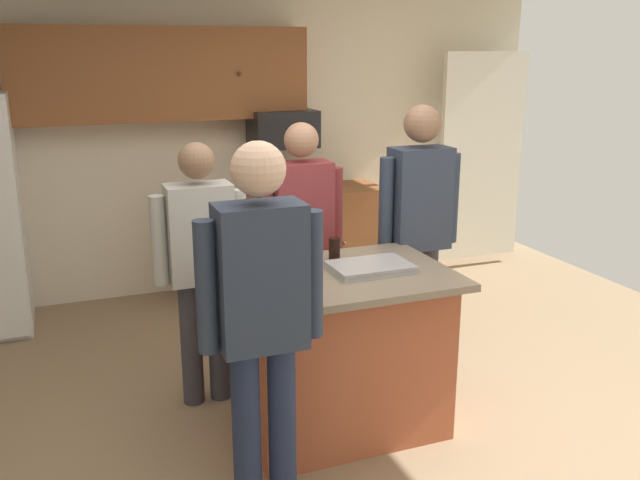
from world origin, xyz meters
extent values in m
plane|color=#937A5B|center=(0.00, 0.00, 0.00)|extent=(7.04, 7.04, 0.00)
cube|color=beige|center=(0.00, 2.80, 1.30)|extent=(6.40, 0.10, 2.60)
cube|color=white|center=(2.60, 2.40, 1.10)|extent=(0.90, 0.06, 2.00)
cube|color=brown|center=(-0.40, 2.60, 1.92)|extent=(2.40, 0.35, 0.75)
sphere|color=#4C3823|center=(0.20, 2.41, 1.93)|extent=(0.04, 0.04, 0.04)
cube|color=brown|center=(0.60, 2.48, 0.45)|extent=(1.80, 0.60, 0.90)
sphere|color=#4C3823|center=(1.05, 2.17, 0.45)|extent=(0.04, 0.04, 0.04)
cube|color=black|center=(0.60, 2.50, 1.45)|extent=(0.56, 0.40, 0.32)
cube|color=#AD5638|center=(0.11, 0.05, 0.45)|extent=(1.09, 0.75, 0.90)
cube|color=gray|center=(0.11, 0.05, 0.92)|extent=(1.23, 0.89, 0.04)
cylinder|color=#383842|center=(0.09, 0.84, 0.41)|extent=(0.13, 0.13, 0.82)
cylinder|color=#383842|center=(0.26, 0.84, 0.41)|extent=(0.13, 0.13, 0.82)
cube|color=maroon|center=(0.17, 0.84, 1.12)|extent=(0.38, 0.22, 0.61)
sphere|color=tan|center=(0.17, 0.84, 1.57)|extent=(0.22, 0.22, 0.22)
cylinder|color=maroon|center=(-0.07, 0.84, 1.11)|extent=(0.09, 0.09, 0.55)
cylinder|color=maroon|center=(0.41, 0.84, 1.11)|extent=(0.09, 0.09, 0.55)
cylinder|color=#383842|center=(-0.62, 0.64, 0.39)|extent=(0.13, 0.13, 0.79)
cylinder|color=#383842|center=(-0.45, 0.64, 0.39)|extent=(0.13, 0.13, 0.79)
cube|color=#B7B7B2|center=(-0.54, 0.64, 1.08)|extent=(0.38, 0.22, 0.59)
sphere|color=#8C664C|center=(-0.54, 0.64, 1.51)|extent=(0.21, 0.21, 0.21)
cylinder|color=#B7B7B2|center=(-0.78, 0.64, 1.06)|extent=(0.09, 0.09, 0.53)
cylinder|color=#B7B7B2|center=(-0.30, 0.64, 1.06)|extent=(0.09, 0.09, 0.53)
cylinder|color=#383842|center=(0.78, 0.54, 0.44)|extent=(0.13, 0.13, 0.87)
cylinder|color=#383842|center=(0.95, 0.54, 0.44)|extent=(0.13, 0.13, 0.87)
cube|color=#2D384C|center=(0.87, 0.54, 1.20)|extent=(0.38, 0.22, 0.66)
sphere|color=#8C664C|center=(0.87, 0.54, 1.68)|extent=(0.24, 0.24, 0.24)
cylinder|color=#2D384C|center=(0.63, 0.54, 1.18)|extent=(0.09, 0.09, 0.59)
cylinder|color=#2D384C|center=(1.11, 0.54, 1.18)|extent=(0.09, 0.09, 0.59)
cylinder|color=#232D4C|center=(-0.61, -0.56, 0.43)|extent=(0.13, 0.13, 0.86)
cylinder|color=#232D4C|center=(-0.44, -0.56, 0.43)|extent=(0.13, 0.13, 0.86)
cube|color=#2D384C|center=(-0.52, -0.56, 1.18)|extent=(0.38, 0.22, 0.65)
sphere|color=beige|center=(-0.52, -0.56, 1.65)|extent=(0.23, 0.23, 0.23)
cylinder|color=#2D384C|center=(-0.76, -0.56, 1.17)|extent=(0.09, 0.09, 0.58)
cylinder|color=#2D384C|center=(-0.28, -0.56, 1.17)|extent=(0.09, 0.09, 0.58)
cylinder|color=black|center=(0.17, 0.29, 1.00)|extent=(0.07, 0.07, 0.13)
cylinder|color=#4C6B99|center=(-0.28, 0.28, 0.99)|extent=(0.08, 0.08, 0.10)
torus|color=#4C6B99|center=(-0.22, 0.28, 0.99)|extent=(0.06, 0.01, 0.06)
cylinder|color=black|center=(-0.34, 0.15, 1.02)|extent=(0.06, 0.06, 0.16)
cube|color=#B7B7BC|center=(0.28, 0.03, 0.95)|extent=(0.44, 0.30, 0.02)
cube|color=#A8A8AD|center=(0.28, 0.03, 0.97)|extent=(0.44, 0.30, 0.02)
camera|label=1|loc=(-1.31, -3.28, 2.14)|focal=38.86mm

